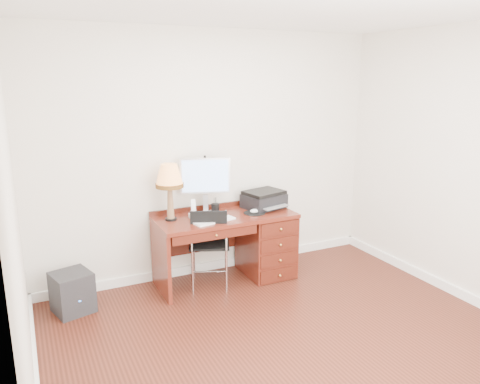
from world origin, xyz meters
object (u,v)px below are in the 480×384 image
leg_lamp (169,179)px  printer (264,199)px  monitor (204,179)px  chair (212,239)px  equipment_box (72,292)px  desk (252,240)px  phone (193,212)px

leg_lamp → printer: bearing=0.2°
monitor → chair: 0.64m
equipment_box → chair: bearing=-18.5°
desk → leg_lamp: leg_lamp is taller
printer → leg_lamp: size_ratio=0.86×
chair → leg_lamp: bearing=178.0°
printer → chair: size_ratio=0.57×
monitor → leg_lamp: (-0.40, -0.05, 0.04)m
printer → leg_lamp: bearing=166.6°
phone → chair: size_ratio=0.22×
leg_lamp → monitor: bearing=7.4°
equipment_box → monitor: bearing=-9.5°
desk → printer: size_ratio=2.97×
chair → desk: bearing=32.2°
printer → phone: phone is taller
equipment_box → desk: bearing=-15.2°
phone → equipment_box: 1.42m
monitor → equipment_box: bearing=-155.2°
desk → leg_lamp: 1.19m
monitor → printer: monitor is taller
desk → chair: (-0.52, -0.09, 0.12)m
desk → printer: (0.20, 0.09, 0.43)m
monitor → leg_lamp: monitor is taller
phone → equipment_box: bearing=-168.0°
chair → printer: bearing=36.3°
desk → chair: chair is taller
desk → chair: 0.54m
phone → equipment_box: size_ratio=0.50×
monitor → equipment_box: (-1.43, -0.16, -0.94)m
phone → chair: 0.34m
printer → leg_lamp: (-1.10, -0.00, 0.34)m
monitor → phone: monitor is taller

